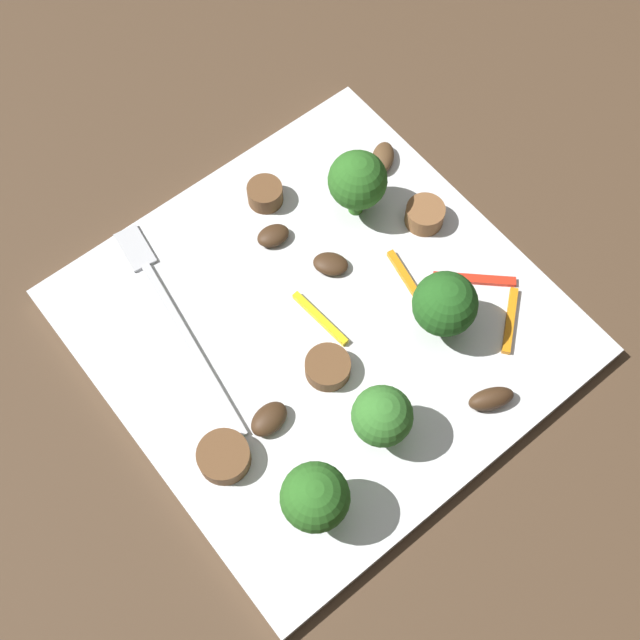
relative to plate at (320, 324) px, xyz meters
name	(u,v)px	position (x,y,z in m)	size (l,w,h in m)	color
ground_plane	(320,327)	(0.00, 0.00, -0.01)	(1.40, 1.40, 0.00)	#4C3826
plate	(320,324)	(0.00, 0.00, 0.00)	(0.29, 0.29, 0.01)	white
fork	(171,311)	(0.07, 0.08, 0.01)	(0.18, 0.04, 0.00)	silver
broccoli_floret_0	(445,305)	(-0.05, -0.06, 0.04)	(0.04, 0.04, 0.06)	#296420
broccoli_floret_1	(382,417)	(-0.09, 0.02, 0.04)	(0.04, 0.04, 0.05)	#408630
broccoli_floret_2	(358,181)	(0.05, -0.08, 0.04)	(0.04, 0.04, 0.06)	#347525
broccoli_floret_3	(315,497)	(-0.10, 0.08, 0.04)	(0.04, 0.04, 0.06)	#347525
sausage_slice_0	(224,457)	(-0.04, 0.11, 0.01)	(0.03, 0.03, 0.01)	brown
sausage_slice_1	(265,194)	(0.10, -0.03, 0.01)	(0.03, 0.03, 0.02)	brown
sausage_slice_2	(425,215)	(0.02, -0.11, 0.01)	(0.03, 0.03, 0.02)	brown
sausage_slice_3	(328,367)	(-0.03, 0.02, 0.01)	(0.03, 0.03, 0.01)	brown
mushroom_0	(331,264)	(0.03, -0.03, 0.01)	(0.02, 0.02, 0.01)	#422B19
mushroom_1	(383,158)	(0.07, -0.12, 0.01)	(0.03, 0.02, 0.01)	brown
mushroom_2	(491,399)	(-0.12, -0.05, 0.01)	(0.03, 0.01, 0.01)	#422B19
mushroom_3	(273,236)	(0.07, -0.01, 0.01)	(0.02, 0.02, 0.01)	#422B19
mushroom_4	(269,419)	(-0.04, 0.07, 0.01)	(0.03, 0.02, 0.01)	#422B19
pepper_strip_0	(474,279)	(-0.04, -0.10, 0.01)	(0.06, 0.01, 0.00)	red
pepper_strip_1	(405,276)	(-0.01, -0.07, 0.01)	(0.04, 0.00, 0.00)	orange
pepper_strip_2	(510,320)	(-0.08, -0.10, 0.01)	(0.05, 0.01, 0.00)	orange
pepper_strip_3	(319,313)	(0.00, 0.00, 0.01)	(0.05, 0.00, 0.00)	yellow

